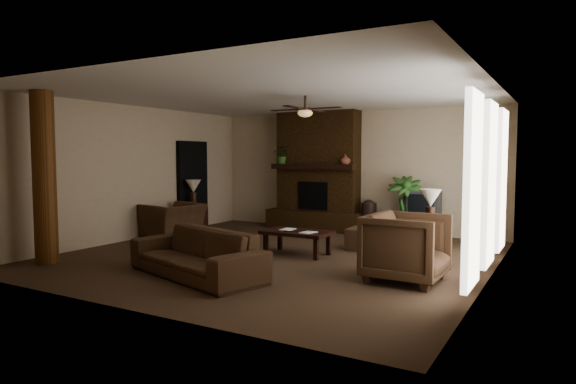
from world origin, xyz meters
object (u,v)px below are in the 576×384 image
Objects in this scene: armchair_right at (407,244)px; side_table_left at (193,220)px; sofa at (196,246)px; floor_plant at (403,221)px; floor_vase at (369,215)px; lamp_left at (193,188)px; side_table_right at (432,245)px; coffee_table at (297,234)px; ottoman at (365,239)px; lamp_right at (431,201)px; tv_stand at (425,227)px; log_column at (44,178)px; armchair_left at (173,215)px.

armchair_right is 6.04m from side_table_left.
sofa is 3.01m from armchair_right.
armchair_right is at bearing -72.79° from floor_plant.
armchair_right is 1.37× the size of floor_vase.
lamp_left is 1.18× the size of side_table_right.
lamp_left is (-5.66, 2.14, 0.47)m from armchair_right.
lamp_left is (-4.54, -1.47, 0.63)m from floor_plant.
lamp_left is at bearing 70.72° from armchair_right.
lamp_left reaches higher than sofa.
sofa is 3.02× the size of floor_vase.
floor_plant is 2.33m from side_table_right.
coffee_table is 3.69m from lamp_left.
ottoman is 1.55m from lamp_right.
tv_stand is at bearing 107.08° from side_table_right.
ottoman is at bearing -71.68° from floor_vase.
ottoman is (4.10, 3.70, -1.20)m from log_column.
lamp_right is (1.29, -0.34, 0.80)m from ottoman.
floor_plant is at bearing 87.96° from sofa.
sofa is at bearing -108.56° from floor_plant.
lamp_left reaches higher than armchair_left.
armchair_left is 1.88× the size of ottoman.
lamp_right is at bearing 63.19° from sofa.
lamp_left is (0.00, 0.04, 0.73)m from side_table_left.
side_table_left is at bearing 147.64° from sofa.
sofa is 5.09m from floor_vase.
log_column is at bearing -148.05° from lamp_right.
floor_vase is 0.58× the size of floor_plant.
lamp_left is (-0.25, 0.96, 0.51)m from armchair_left.
coffee_table is at bearing -19.90° from lamp_left.
floor_vase is at bearing 97.75° from sofa.
floor_plant is (4.29, 2.43, -0.12)m from armchair_left.
log_column reaches higher than sofa.
floor_vase is 1.40× the size of side_table_left.
armchair_right is at bearing 40.54° from sofa.
ottoman is (-1.36, 1.95, -0.33)m from armchair_right.
side_table_right is at bearing -40.62° from lamp_right.
log_column reaches higher than side_table_left.
ottoman is at bearing -98.11° from floor_plant.
side_table_left is at bearing 71.04° from armchair_right.
tv_stand is (4.76, 5.51, -1.15)m from log_column.
log_column is at bearing -140.55° from coffee_table.
lamp_left is (-2.91, 3.37, 0.55)m from sofa.
floor_plant is 4.81m from lamp_left.
coffee_table is 1.85× the size of lamp_left.
lamp_left is at bearing 90.00° from side_table_left.
floor_plant is 2.41× the size of side_table_left.
ottoman is at bearing 36.27° from armchair_right.
armchair_left is at bearing -175.90° from side_table_right.
sofa is at bearing -103.52° from coffee_table.
tv_stand is at bearing 49.19° from log_column.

